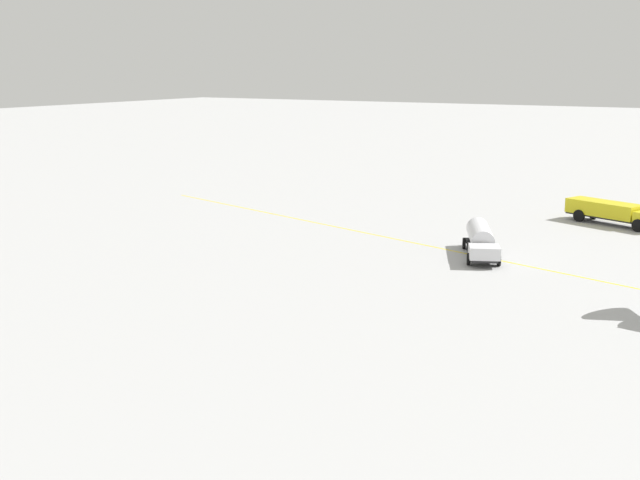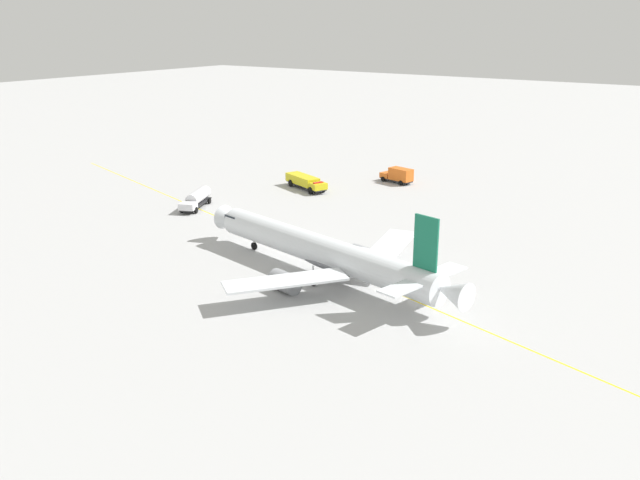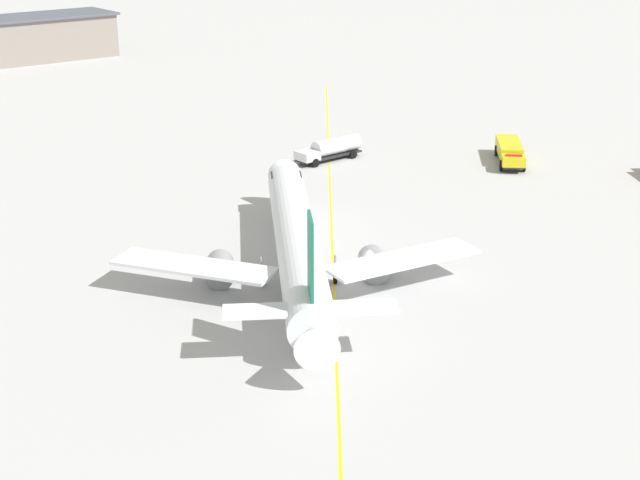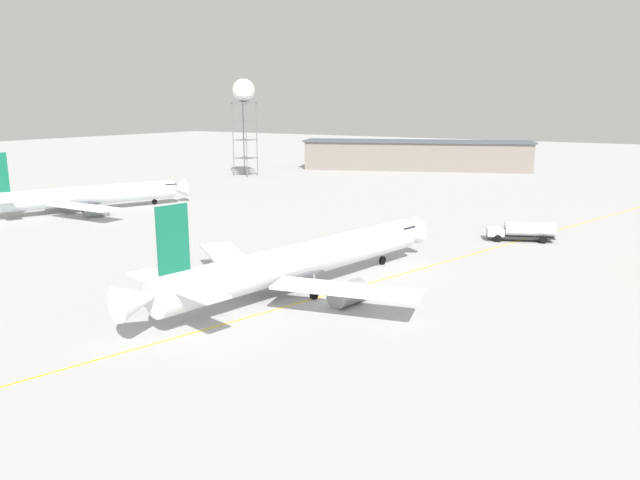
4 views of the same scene
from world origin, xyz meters
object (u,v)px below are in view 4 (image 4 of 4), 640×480
airliner_main (301,262)px  airliner_secondary (86,197)px  fuel_tanker_truck (523,231)px  radar_tower (244,94)px

airliner_main → airliner_secondary: size_ratio=1.13×
fuel_tanker_truck → airliner_secondary: bearing=-10.6°
airliner_main → radar_tower: 111.61m
airliner_main → fuel_tanker_truck: (-15.02, -37.67, -1.59)m
fuel_tanker_truck → radar_tower: radar_tower is taller
airliner_secondary → fuel_tanker_truck: (-77.55, -17.57, -1.19)m
airliner_secondary → radar_tower: 66.05m
airliner_main → fuel_tanker_truck: 40.59m
airliner_main → radar_tower: (72.97, -82.10, 19.83)m
airliner_main → radar_tower: size_ratio=1.60×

